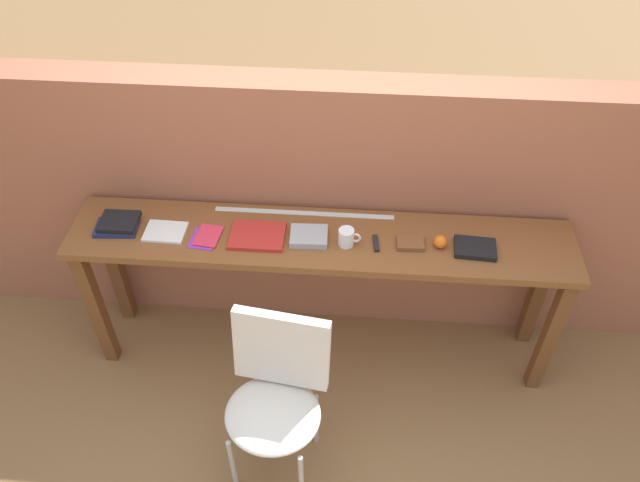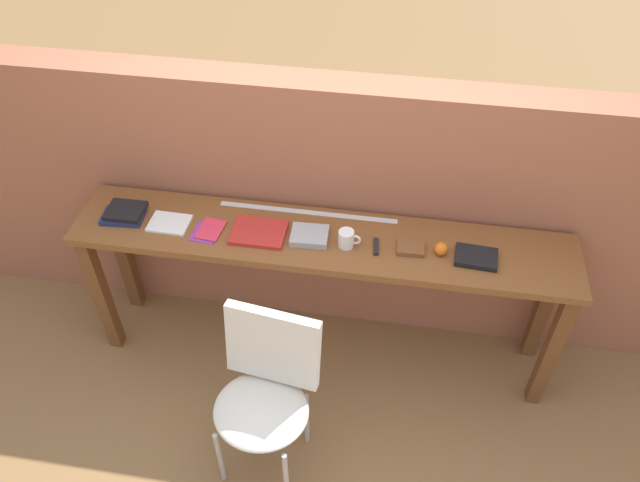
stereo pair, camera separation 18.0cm
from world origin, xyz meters
TOP-DOWN VIEW (x-y plane):
  - ground_plane at (0.00, 0.00)m, footprint 40.00×40.00m
  - brick_wall_back at (0.00, 0.64)m, footprint 6.00×0.20m
  - sideboard at (0.00, 0.30)m, footprint 2.50×0.44m
  - chair_white_moulded at (-0.15, -0.37)m, footprint 0.50×0.51m
  - book_stack_leftmost at (-1.01, 0.29)m, footprint 0.22×0.17m
  - magazine_cycling at (-0.77, 0.27)m, footprint 0.20×0.16m
  - pamphlet_pile_colourful at (-0.56, 0.26)m, footprint 0.15×0.18m
  - book_open_centre at (-0.31, 0.27)m, footprint 0.27×0.20m
  - book_grey_hardcover at (-0.06, 0.28)m, footprint 0.19×0.16m
  - mug at (0.13, 0.26)m, footprint 0.11×0.08m
  - multitool_folded at (0.27, 0.27)m, footprint 0.03×0.11m
  - leather_journal_brown at (0.44, 0.28)m, footprint 0.13×0.11m
  - sports_ball_small at (0.58, 0.28)m, footprint 0.06×0.06m
  - book_repair_rightmost at (0.74, 0.26)m, footprint 0.21×0.16m
  - ruler_metal_back_edge at (-0.10, 0.47)m, footprint 0.92×0.03m

SIDE VIEW (x-z plane):
  - ground_plane at x=0.00m, z-range 0.00..0.00m
  - chair_white_moulded at x=-0.15m, z-range 0.08..0.97m
  - sideboard at x=0.00m, z-range 0.30..1.18m
  - brick_wall_back at x=0.00m, z-range 0.00..1.54m
  - ruler_metal_back_edge at x=-0.10m, z-range 0.88..0.88m
  - pamphlet_pile_colourful at x=-0.56m, z-range 0.88..0.89m
  - magazine_cycling at x=-0.77m, z-range 0.88..0.89m
  - multitool_folded at x=0.27m, z-range 0.88..0.90m
  - book_open_centre at x=-0.31m, z-range 0.88..0.90m
  - leather_journal_brown at x=0.44m, z-range 0.88..0.90m
  - book_repair_rightmost at x=0.74m, z-range 0.88..0.91m
  - book_grey_hardcover at x=-0.06m, z-range 0.88..0.92m
  - book_stack_leftmost at x=-1.01m, z-range 0.88..0.93m
  - sports_ball_small at x=0.58m, z-range 0.88..0.94m
  - mug at x=0.13m, z-range 0.88..0.97m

